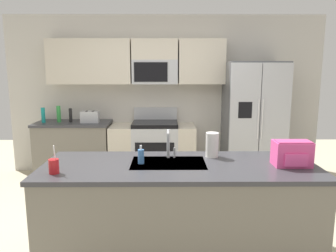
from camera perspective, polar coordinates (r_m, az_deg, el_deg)
The scene contains 15 objects.
ground_plane at distance 3.81m, azimuth -0.58°, elevation -17.43°, with size 9.00×9.00×0.00m, color beige.
kitchen_wall_unit at distance 5.47m, azimuth -2.05°, elevation 7.15°, with size 5.20×0.43×2.60m.
back_counter at distance 5.54m, azimuth -16.00°, elevation -3.91°, with size 1.18×0.63×0.90m.
range_oven at distance 5.34m, azimuth -2.64°, elevation -4.11°, with size 1.36×0.61×1.10m.
refrigerator at distance 5.35m, azimuth 14.61°, elevation 0.86°, with size 0.90×0.76×1.85m.
island_counter at distance 3.14m, azimuth 1.94°, elevation -14.50°, with size 2.48×0.92×0.90m.
toaster at distance 5.32m, azimuth -13.43°, elevation 1.56°, with size 0.28×0.16×0.18m.
pepper_mill at distance 5.44m, azimuth -16.61°, elevation 1.81°, with size 0.05×0.05×0.22m, color black.
bottle_teal at distance 5.52m, azimuth -20.91°, elevation 1.78°, with size 0.06×0.06×0.24m, color teal.
bottle_green at distance 5.49m, azimuth -18.50°, elevation 1.99°, with size 0.06×0.06×0.26m, color green.
sink_faucet at distance 3.12m, azimuth 0.15°, elevation -2.71°, with size 0.08×0.21×0.28m.
drink_cup_red at distance 2.88m, azimuth -19.26°, elevation -6.62°, with size 0.08×0.08×0.24m.
soap_dispenser at distance 3.00m, azimuth -4.73°, elevation -5.27°, with size 0.06×0.06×0.17m.
paper_towel_roll at distance 3.22m, azimuth 7.69°, elevation -3.27°, with size 0.12×0.12×0.24m, color white.
backpack at distance 3.11m, azimuth 20.79°, elevation -4.40°, with size 0.32×0.22×0.23m.
Camera 1 is at (0.01, -3.37, 1.77)m, focal length 35.00 mm.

